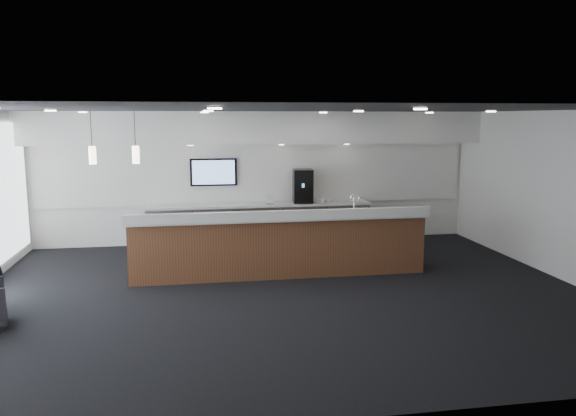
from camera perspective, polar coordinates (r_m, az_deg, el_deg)
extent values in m
plane|color=black|center=(9.40, -0.28, -8.61)|extent=(10.00, 10.00, 0.00)
cube|color=black|center=(8.95, -0.29, 10.01)|extent=(10.00, 8.00, 0.02)
cube|color=white|center=(12.99, -3.16, 3.11)|extent=(10.00, 0.02, 3.00)
cube|color=white|center=(11.02, 26.31, 1.08)|extent=(0.02, 8.00, 3.00)
cube|color=white|center=(12.47, -2.97, 8.15)|extent=(10.00, 0.90, 0.70)
cube|color=white|center=(12.95, -3.14, 3.53)|extent=(9.80, 0.06, 1.40)
cube|color=#999BA1|center=(12.79, -2.93, -1.74)|extent=(5.00, 0.60, 0.90)
cube|color=white|center=(12.71, -2.95, 0.36)|extent=(5.06, 0.66, 0.05)
cylinder|color=white|center=(12.39, -11.99, -2.07)|extent=(0.60, 0.02, 0.02)
cylinder|color=white|center=(12.39, -7.36, -1.95)|extent=(0.60, 0.02, 0.02)
cylinder|color=white|center=(12.47, -2.76, -1.82)|extent=(0.60, 0.02, 0.02)
cylinder|color=white|center=(12.62, 1.75, -1.67)|extent=(0.60, 0.02, 0.02)
cylinder|color=white|center=(12.85, 6.13, -1.52)|extent=(0.60, 0.02, 0.02)
cube|color=black|center=(12.81, -7.57, 3.63)|extent=(1.05, 0.07, 0.62)
cube|color=#3970E4|center=(12.77, -7.57, 3.61)|extent=(0.95, 0.01, 0.54)
cylinder|color=#FFEDC6|center=(9.70, -15.28, 5.19)|extent=(0.12, 0.12, 0.30)
cylinder|color=#FFEDC6|center=(9.79, -19.37, 5.03)|extent=(0.12, 0.12, 0.30)
cube|color=brown|center=(10.35, -0.91, -3.92)|extent=(5.35, 0.76, 1.05)
cube|color=white|center=(10.24, -0.92, -0.89)|extent=(5.43, 0.84, 0.06)
cube|color=white|center=(9.82, -0.55, -0.79)|extent=(5.42, 0.14, 0.18)
cylinder|color=white|center=(10.63, 6.72, 0.34)|extent=(0.04, 0.04, 0.28)
torus|color=white|center=(10.55, 6.82, 1.04)|extent=(0.19, 0.03, 0.19)
cube|color=black|center=(12.80, 1.51, 2.26)|extent=(0.48, 0.53, 0.76)
cube|color=white|center=(12.59, 1.74, 0.45)|extent=(0.27, 0.12, 0.02)
cube|color=silver|center=(12.62, -1.85, 0.95)|extent=(0.17, 0.04, 0.23)
cube|color=silver|center=(12.83, 2.69, 1.11)|extent=(0.18, 0.06, 0.25)
imported|color=white|center=(12.89, 4.13, 0.78)|extent=(0.09, 0.09, 0.09)
imported|color=white|center=(12.85, 3.52, 0.77)|extent=(0.13, 0.13, 0.09)
imported|color=white|center=(12.82, 2.91, 0.75)|extent=(0.12, 0.12, 0.09)
imported|color=white|center=(12.79, 2.30, 0.74)|extent=(0.12, 0.12, 0.09)
imported|color=white|center=(12.77, 1.69, 0.72)|extent=(0.13, 0.13, 0.09)
imported|color=white|center=(12.74, 1.07, 0.71)|extent=(0.10, 0.10, 0.09)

